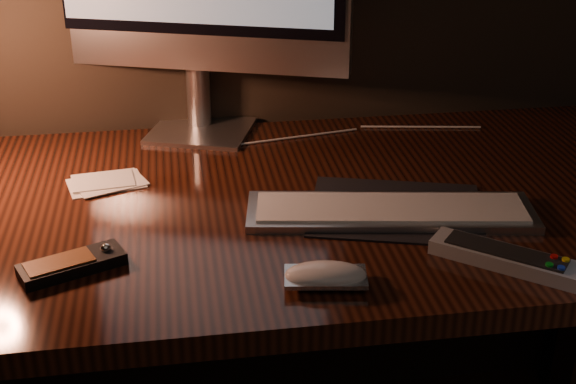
{
  "coord_description": "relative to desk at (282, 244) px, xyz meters",
  "views": [
    {
      "loc": [
        -0.19,
        0.64,
        1.35
      ],
      "look_at": [
        -0.02,
        1.73,
        0.82
      ],
      "focal_mm": 50.0,
      "sensor_mm": 36.0,
      "label": 1
    }
  ],
  "objects": [
    {
      "name": "mouse",
      "position": [
        0.01,
        -0.35,
        0.14
      ],
      "size": [
        0.12,
        0.08,
        0.02
      ],
      "primitive_type": "ellipsoid",
      "rotation": [
        0.0,
        0.0,
        -0.15
      ],
      "color": "white",
      "rests_on": "desk"
    },
    {
      "name": "tv_remote",
      "position": [
        0.28,
        -0.34,
        0.14
      ],
      "size": [
        0.2,
        0.18,
        0.03
      ],
      "rotation": [
        0.0,
        0.0,
        -0.69
      ],
      "color": "#939598",
      "rests_on": "desk"
    },
    {
      "name": "cable",
      "position": [
        0.19,
        0.2,
        0.13
      ],
      "size": [
        0.52,
        0.02,
        0.0
      ],
      "primitive_type": "cylinder",
      "rotation": [
        0.0,
        1.57,
        -0.03
      ],
      "color": "white",
      "rests_on": "desk"
    },
    {
      "name": "mousepad",
      "position": [
        0.17,
        -0.14,
        0.13
      ],
      "size": [
        0.33,
        0.3,
        0.0
      ],
      "primitive_type": "cube",
      "rotation": [
        0.0,
        0.0,
        -0.28
      ],
      "color": "black",
      "rests_on": "desk"
    },
    {
      "name": "keyboard",
      "position": [
        0.16,
        -0.16,
        0.14
      ],
      "size": [
        0.49,
        0.2,
        0.02
      ],
      "primitive_type": "cube",
      "rotation": [
        0.0,
        0.0,
        -0.16
      ],
      "color": "silver",
      "rests_on": "desk"
    },
    {
      "name": "desk",
      "position": [
        0.0,
        0.0,
        0.0
      ],
      "size": [
        1.6,
        0.75,
        0.75
      ],
      "color": "#39180D",
      "rests_on": "ground"
    },
    {
      "name": "media_remote",
      "position": [
        -0.35,
        -0.26,
        0.14
      ],
      "size": [
        0.16,
        0.11,
        0.03
      ],
      "rotation": [
        0.0,
        0.0,
        0.4
      ],
      "color": "black",
      "rests_on": "desk"
    },
    {
      "name": "papers",
      "position": [
        -0.31,
        0.04,
        0.13
      ],
      "size": [
        0.15,
        0.11,
        0.01
      ],
      "primitive_type": "cube",
      "rotation": [
        0.0,
        0.0,
        0.24
      ],
      "color": "white",
      "rests_on": "desk"
    }
  ]
}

